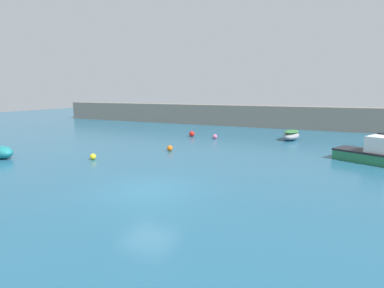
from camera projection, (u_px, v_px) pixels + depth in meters
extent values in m
cube|color=#235B7A|center=(149.00, 192.00, 13.92)|extent=(120.00, 120.00, 0.20)
cube|color=slate|center=(268.00, 116.00, 38.66)|extent=(65.32, 2.86, 2.74)
ellipsoid|color=teal|center=(2.00, 152.00, 20.45)|extent=(2.14, 1.38, 0.87)
ellipsoid|color=gray|center=(291.00, 136.00, 28.34)|extent=(1.78, 2.95, 0.75)
ellipsoid|color=#337238|center=(291.00, 132.00, 28.27)|extent=(1.60, 2.66, 0.24)
cube|color=#287A4C|center=(374.00, 158.00, 19.26)|extent=(4.90, 3.67, 0.61)
cube|color=black|center=(374.00, 152.00, 19.20)|extent=(5.00, 3.74, 0.12)
cube|color=silver|center=(381.00, 145.00, 18.85)|extent=(1.99, 2.08, 1.14)
sphere|color=orange|center=(170.00, 148.00, 23.02)|extent=(0.44, 0.44, 0.44)
sphere|color=#EA668C|center=(215.00, 136.00, 29.02)|extent=(0.45, 0.45, 0.45)
sphere|color=red|center=(192.00, 134.00, 30.49)|extent=(0.56, 0.56, 0.56)
sphere|color=yellow|center=(93.00, 157.00, 20.09)|extent=(0.41, 0.41, 0.41)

